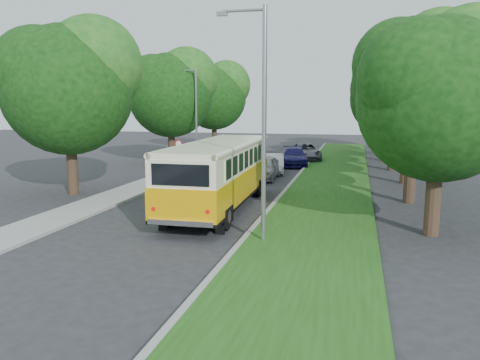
% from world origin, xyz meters
% --- Properties ---
extents(ground, '(120.00, 120.00, 0.00)m').
position_xyz_m(ground, '(0.00, 0.00, 0.00)').
color(ground, '#29292B').
rests_on(ground, ground).
extents(curb, '(0.20, 70.00, 0.15)m').
position_xyz_m(curb, '(3.60, 5.00, 0.07)').
color(curb, gray).
rests_on(curb, ground).
extents(grass_verge, '(4.50, 70.00, 0.13)m').
position_xyz_m(grass_verge, '(5.95, 5.00, 0.07)').
color(grass_verge, '#1F4E14').
rests_on(grass_verge, ground).
extents(sidewalk, '(2.20, 70.00, 0.12)m').
position_xyz_m(sidewalk, '(-4.80, 5.00, 0.06)').
color(sidewalk, gray).
rests_on(sidewalk, ground).
extents(treeline, '(24.27, 41.91, 9.46)m').
position_xyz_m(treeline, '(3.15, 17.99, 5.93)').
color(treeline, '#332319').
rests_on(treeline, ground).
extents(lamppost_near, '(1.71, 0.16, 8.00)m').
position_xyz_m(lamppost_near, '(4.21, -2.50, 4.37)').
color(lamppost_near, gray).
rests_on(lamppost_near, ground).
extents(lamppost_far, '(1.71, 0.16, 7.50)m').
position_xyz_m(lamppost_far, '(-4.70, 16.00, 4.12)').
color(lamppost_far, gray).
rests_on(lamppost_far, ground).
extents(warning_sign, '(0.56, 0.10, 2.50)m').
position_xyz_m(warning_sign, '(-4.50, 11.98, 1.71)').
color(warning_sign, gray).
rests_on(warning_sign, ground).
extents(vintage_bus, '(3.01, 10.77, 3.18)m').
position_xyz_m(vintage_bus, '(1.29, 2.32, 1.59)').
color(vintage_bus, '#ECA907').
rests_on(vintage_bus, ground).
extents(car_silver, '(1.81, 4.44, 1.51)m').
position_xyz_m(car_silver, '(1.52, 11.71, 0.75)').
color(car_silver, '#A7A8AC').
rests_on(car_silver, ground).
extents(car_white, '(2.09, 4.20, 1.32)m').
position_xyz_m(car_white, '(1.66, 14.54, 0.66)').
color(car_white, silver).
rests_on(car_white, ground).
extents(car_blue, '(2.83, 5.18, 1.42)m').
position_xyz_m(car_blue, '(2.55, 18.87, 0.71)').
color(car_blue, '#141251').
rests_on(car_blue, ground).
extents(car_grey, '(3.52, 5.74, 1.48)m').
position_xyz_m(car_grey, '(3.00, 22.75, 0.74)').
color(car_grey, slate).
rests_on(car_grey, ground).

